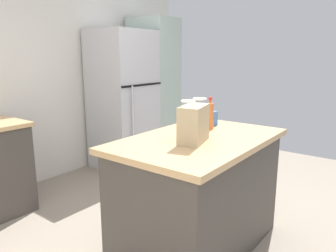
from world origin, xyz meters
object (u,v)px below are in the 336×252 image
tall_cabinet (154,88)px  small_box (208,118)px  bottle (210,115)px  kitchen_island (198,193)px  shopping_bag (194,124)px  refrigerator (123,100)px

tall_cabinet → small_box: size_ratio=15.09×
tall_cabinet → bottle: 2.33m
kitchen_island → shopping_bag: size_ratio=4.28×
kitchen_island → shopping_bag: bearing=-165.4°
small_box → refrigerator: bearing=69.2°
kitchen_island → small_box: size_ratio=10.28×
tall_cabinet → small_box: bearing=-127.4°
kitchen_island → shopping_bag: 0.61m
tall_cabinet → bottle: tall_cabinet is taller
refrigerator → tall_cabinet: size_ratio=0.90×
shopping_bag → bottle: size_ratio=1.20×
kitchen_island → tall_cabinet: bearing=47.2°
small_box → kitchen_island: bearing=-157.8°
refrigerator → small_box: size_ratio=13.60×
refrigerator → tall_cabinet: tall_cabinet is taller
refrigerator → shopping_bag: bearing=-122.6°
shopping_bag → small_box: shopping_bag is taller
kitchen_island → tall_cabinet: 2.65m
small_box → bottle: 0.19m
shopping_bag → tall_cabinet: bearing=45.6°
shopping_bag → small_box: (0.58, 0.22, -0.07)m
kitchen_island → shopping_bag: (-0.14, -0.04, 0.59)m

